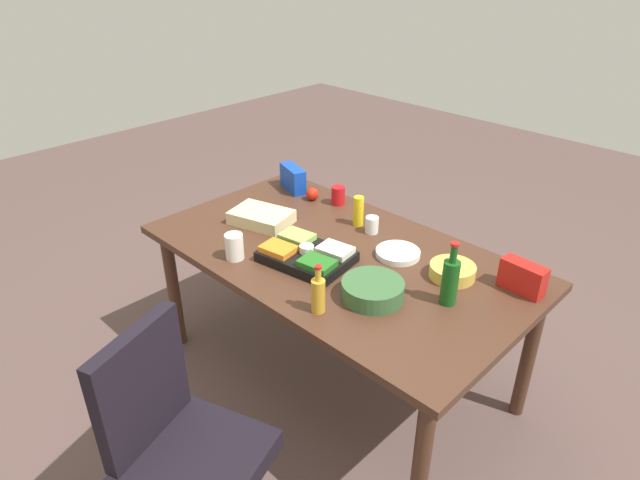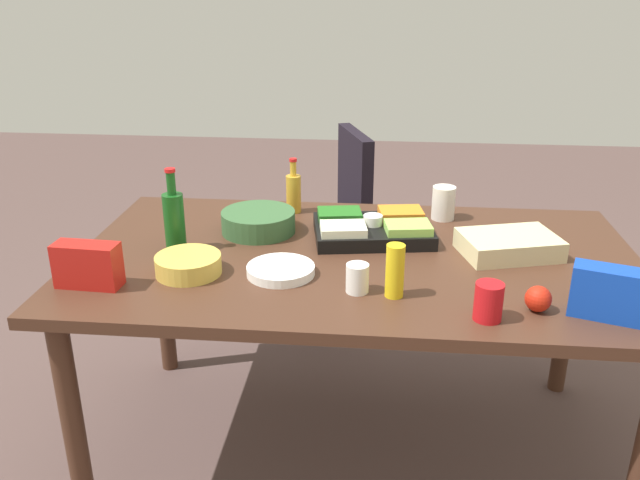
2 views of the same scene
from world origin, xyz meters
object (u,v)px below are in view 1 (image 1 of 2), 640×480
at_px(dressing_bottle, 318,294).
at_px(red_solo_cup, 338,195).
at_px(mustard_bottle, 358,211).
at_px(conference_table, 337,266).
at_px(paper_plate_stack, 398,253).
at_px(veggie_tray, 307,255).
at_px(chip_bag_red, 523,277).
at_px(sheet_cake, 261,217).
at_px(paper_cup, 372,225).
at_px(office_chair, 188,466).
at_px(chip_bag_blue, 293,178).
at_px(mayo_jar, 234,247).
at_px(salad_bowl, 373,290).
at_px(chip_bowl, 452,271).
at_px(wine_bottle, 450,280).
at_px(apple_red, 312,194).

xyz_separation_m(dressing_bottle, red_solo_cup, (-0.66, 0.84, -0.03)).
bearing_deg(red_solo_cup, mustard_bottle, -24.71).
bearing_deg(conference_table, paper_plate_stack, 37.61).
bearing_deg(veggie_tray, chip_bag_red, 29.52).
distance_m(sheet_cake, chip_bag_red, 1.39).
bearing_deg(paper_cup, sheet_cake, -146.25).
xyz_separation_m(office_chair, chip_bag_blue, (-0.94, 1.46, 0.50)).
bearing_deg(mayo_jar, veggie_tray, 39.97).
bearing_deg(salad_bowl, chip_bowl, 67.95).
distance_m(paper_cup, wine_bottle, 0.70).
height_order(mayo_jar, apple_red, mayo_jar).
bearing_deg(conference_table, wine_bottle, 1.41).
xyz_separation_m(mayo_jar, red_solo_cup, (-0.06, 0.81, -0.01)).
relative_size(conference_table, chip_bag_red, 9.64).
relative_size(salad_bowl, chip_bag_blue, 1.25).
relative_size(conference_table, salad_bowl, 7.01).
distance_m(office_chair, paper_plate_stack, 1.35).
distance_m(chip_bag_red, wine_bottle, 0.36).
xyz_separation_m(conference_table, office_chair, (0.22, -1.09, -0.35)).
xyz_separation_m(paper_cup, chip_bowl, (0.55, -0.08, -0.01)).
xyz_separation_m(salad_bowl, apple_red, (-0.91, 0.54, -0.00)).
height_order(office_chair, paper_cup, office_chair).
xyz_separation_m(conference_table, wine_bottle, (0.63, 0.02, 0.19)).
bearing_deg(red_solo_cup, paper_cup, -20.33).
bearing_deg(wine_bottle, salad_bowl, -142.05).
xyz_separation_m(mustard_bottle, red_solo_cup, (-0.26, 0.12, -0.03)).
height_order(conference_table, salad_bowl, salad_bowl).
relative_size(veggie_tray, red_solo_cup, 4.20).
xyz_separation_m(paper_cup, red_solo_cup, (-0.37, 0.14, 0.01)).
relative_size(veggie_tray, paper_plate_stack, 2.10).
height_order(veggie_tray, apple_red, veggie_tray).
bearing_deg(conference_table, office_chair, -78.71).
distance_m(mayo_jar, chip_bag_blue, 0.87).
relative_size(office_chair, chip_bag_red, 4.85).
relative_size(salad_bowl, veggie_tray, 0.60).
relative_size(conference_table, paper_plate_stack, 8.76).
bearing_deg(veggie_tray, paper_cup, 85.42).
bearing_deg(red_solo_cup, veggie_tray, -60.31).
distance_m(chip_bag_red, apple_red, 1.35).
relative_size(mayo_jar, dressing_bottle, 0.59).
xyz_separation_m(office_chair, salad_bowl, (0.16, 0.90, 0.47)).
bearing_deg(red_solo_cup, dressing_bottle, -51.78).
distance_m(veggie_tray, paper_cup, 0.45).
bearing_deg(conference_table, chip_bowl, 20.92).
xyz_separation_m(mustard_bottle, chip_bowl, (0.66, -0.10, -0.05)).
xyz_separation_m(paper_plate_stack, chip_bag_blue, (-0.96, 0.19, 0.06)).
bearing_deg(salad_bowl, paper_cup, 129.99).
relative_size(paper_cup, dressing_bottle, 0.40).
bearing_deg(paper_cup, red_solo_cup, 159.67).
bearing_deg(apple_red, chip_bag_blue, 173.27).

